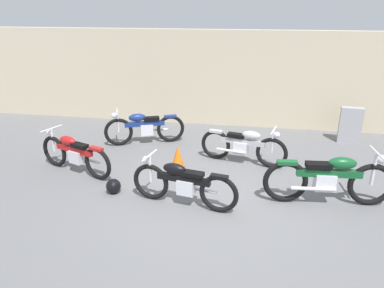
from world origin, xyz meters
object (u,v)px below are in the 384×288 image
(stone_marker, at_px, (350,125))
(traffic_cone, at_px, (178,158))
(helmet, at_px, (113,186))
(motorcycle_green, at_px, (330,179))
(motorcycle_red, at_px, (74,153))
(motorcycle_black, at_px, (183,183))
(motorcycle_blue, at_px, (144,127))
(motorcycle_silver, at_px, (244,145))

(stone_marker, relative_size, traffic_cone, 1.66)
(helmet, relative_size, motorcycle_green, 0.12)
(motorcycle_green, bearing_deg, motorcycle_red, 169.98)
(stone_marker, bearing_deg, helmet, -143.85)
(motorcycle_black, bearing_deg, motorcycle_red, -9.98)
(motorcycle_green, bearing_deg, motorcycle_black, -173.88)
(motorcycle_green, xyz_separation_m, motorcycle_blue, (-4.02, 2.25, -0.05))
(motorcycle_blue, bearing_deg, motorcycle_red, 41.74)
(stone_marker, bearing_deg, traffic_cone, -148.82)
(traffic_cone, bearing_deg, motorcycle_green, -17.14)
(traffic_cone, xyz_separation_m, motorcycle_red, (-2.07, -0.48, 0.14))
(motorcycle_silver, xyz_separation_m, motorcycle_red, (-3.41, -1.07, 0.00))
(helmet, relative_size, motorcycle_black, 0.14)
(motorcycle_blue, bearing_deg, motorcycle_black, 97.35)
(helmet, distance_m, motorcycle_blue, 2.59)
(helmet, height_order, motorcycle_silver, motorcycle_silver)
(helmet, bearing_deg, motorcycle_silver, 37.75)
(motorcycle_green, relative_size, motorcycle_blue, 1.18)
(motorcycle_silver, height_order, motorcycle_blue, motorcycle_blue)
(helmet, distance_m, motorcycle_red, 1.35)
(motorcycle_green, bearing_deg, motorcycle_blue, 145.36)
(motorcycle_silver, height_order, motorcycle_green, motorcycle_green)
(traffic_cone, bearing_deg, motorcycle_red, -166.97)
(motorcycle_green, bearing_deg, motorcycle_silver, 130.70)
(motorcycle_silver, relative_size, motorcycle_red, 1.03)
(motorcycle_blue, bearing_deg, helmet, 72.39)
(motorcycle_black, distance_m, motorcycle_blue, 3.16)
(motorcycle_black, relative_size, motorcycle_blue, 1.02)
(motorcycle_silver, height_order, motorcycle_red, same)
(motorcycle_blue, bearing_deg, motorcycle_silver, 140.68)
(traffic_cone, height_order, motorcycle_red, motorcycle_red)
(motorcycle_green, distance_m, motorcycle_red, 4.95)
(helmet, height_order, motorcycle_black, motorcycle_black)
(stone_marker, relative_size, motorcycle_blue, 0.49)
(motorcycle_black, xyz_separation_m, motorcycle_blue, (-1.54, 2.76, 0.01))
(motorcycle_silver, relative_size, motorcycle_blue, 1.01)
(helmet, height_order, motorcycle_green, motorcycle_green)
(motorcycle_red, bearing_deg, stone_marker, -134.12)
(motorcycle_black, height_order, motorcycle_blue, motorcycle_blue)
(stone_marker, distance_m, motorcycle_silver, 3.12)
(stone_marker, xyz_separation_m, motorcycle_green, (-1.04, -3.25, 0.02))
(helmet, bearing_deg, motorcycle_red, 147.27)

